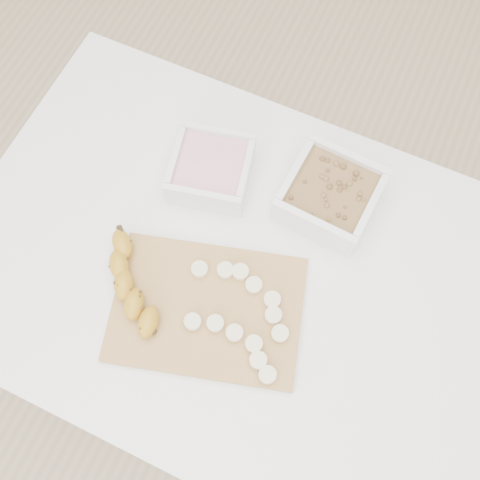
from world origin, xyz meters
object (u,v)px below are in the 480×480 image
at_px(bowl_yogurt, 211,169).
at_px(cutting_board, 207,309).
at_px(table, 234,281).
at_px(bowl_granola, 330,195).
at_px(banana, 132,286).

height_order(bowl_yogurt, cutting_board, bowl_yogurt).
bearing_deg(bowl_yogurt, cutting_board, -66.10).
relative_size(bowl_yogurt, cutting_board, 0.53).
relative_size(table, bowl_yogurt, 5.88).
bearing_deg(bowl_granola, banana, -129.53).
distance_m(bowl_yogurt, banana, 0.26).
bearing_deg(cutting_board, table, 85.78).
height_order(bowl_yogurt, bowl_granola, bowl_granola).
height_order(bowl_granola, cutting_board, bowl_granola).
distance_m(bowl_granola, cutting_board, 0.30).
bearing_deg(bowl_granola, cutting_board, -112.58).
distance_m(table, cutting_board, 0.14).
bearing_deg(cutting_board, bowl_granola, 67.42).
bearing_deg(bowl_yogurt, bowl_granola, 10.26).
xyz_separation_m(table, bowl_yogurt, (-0.11, 0.14, 0.13)).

